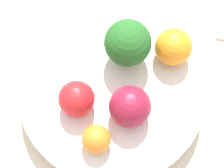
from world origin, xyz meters
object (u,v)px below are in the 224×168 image
object	(u,v)px
apple_green	(130,106)
orange_front	(173,47)
bowl	(112,92)
broccoli	(128,43)
apple_red	(77,99)
orange_back	(96,139)

from	to	relation	value
apple_green	orange_front	bearing A→B (deg)	138.19
bowl	broccoli	bearing A→B (deg)	149.18
apple_red	orange_front	xyz separation A→B (m)	(-0.06, 0.13, 0.00)
apple_green	orange_back	bearing A→B (deg)	-53.24
orange_front	orange_back	size ratio (longest dim) A/B	1.39
apple_red	apple_green	xyz separation A→B (m)	(0.02, 0.06, 0.00)
apple_green	orange_back	xyz separation A→B (m)	(0.03, -0.04, -0.01)
bowl	orange_back	size ratio (longest dim) A/B	6.99
apple_green	orange_back	size ratio (longest dim) A/B	1.47
bowl	broccoli	world-z (taller)	broccoli
orange_front	orange_back	xyz separation A→B (m)	(0.11, -0.11, -0.01)
broccoli	orange_front	world-z (taller)	broccoli
broccoli	orange_back	size ratio (longest dim) A/B	1.98
broccoli	orange_back	world-z (taller)	broccoli
broccoli	apple_green	xyz separation A→B (m)	(0.08, -0.01, -0.01)
bowl	apple_red	distance (m)	0.07
broccoli	orange_front	distance (m)	0.06
apple_red	apple_green	world-z (taller)	apple_green
apple_green	orange_front	world-z (taller)	apple_green
broccoli	apple_red	distance (m)	0.09
apple_green	orange_front	xyz separation A→B (m)	(-0.07, 0.07, -0.00)
bowl	apple_red	bearing A→B (deg)	-67.02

